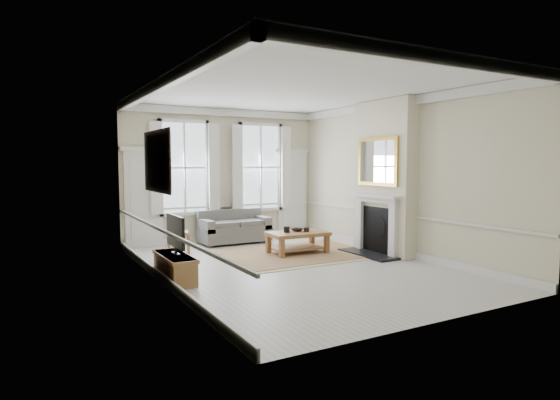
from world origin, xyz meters
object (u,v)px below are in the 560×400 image
coffee_table (298,236)px  tv_stand (175,268)px  sofa (233,229)px  side_table (178,237)px

coffee_table → tv_stand: (-3.07, -1.00, -0.18)m
sofa → coffee_table: sofa is taller
coffee_table → side_table: bearing=155.7°
side_table → tv_stand: size_ratio=0.40×
side_table → coffee_table: side_table is taller
tv_stand → coffee_table: bearing=17.9°
tv_stand → side_table: bearing=71.5°
side_table → tv_stand: 2.30m
sofa → tv_stand: size_ratio=1.36×
side_table → coffee_table: (2.35, -1.18, 0.00)m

